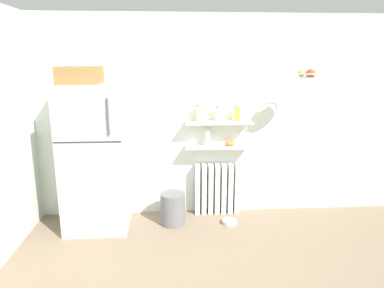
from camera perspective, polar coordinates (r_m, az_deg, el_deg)
ground_plane at (r=3.60m, az=4.96°, el=-20.75°), size 7.04×7.04×0.00m
back_wall at (r=4.57m, az=2.45°, el=4.42°), size 7.04×0.10×2.60m
refrigerator at (r=4.33m, az=-15.67°, el=-1.63°), size 0.75×0.73×1.96m
radiator at (r=4.71m, az=4.15°, el=-7.38°), size 0.60×0.12×0.69m
wall_shelf_lower at (r=4.50m, az=4.33°, el=-0.45°), size 0.85×0.22×0.02m
wall_shelf_upper at (r=4.44m, az=4.40°, el=3.55°), size 0.85×0.22×0.02m
storage_jar_0 at (r=4.39m, az=1.34°, el=5.10°), size 0.11×0.11×0.22m
storage_jar_1 at (r=4.42m, az=4.43°, el=4.96°), size 0.10×0.10×0.20m
storage_jar_2 at (r=4.46m, az=7.48°, el=5.03°), size 0.08×0.08×0.21m
vase at (r=4.45m, az=2.53°, el=1.25°), size 0.08×0.08×0.25m
shelf_bowl at (r=4.52m, az=6.35°, el=0.13°), size 0.14×0.14×0.06m
trash_bin at (r=4.46m, az=-3.15°, el=-10.56°), size 0.32×0.32×0.41m
pet_food_bowl at (r=4.55m, az=6.20°, el=-12.63°), size 0.19×0.19×0.05m
hanging_fruit_basket at (r=4.26m, az=18.71°, el=10.86°), size 0.33×0.33×0.10m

